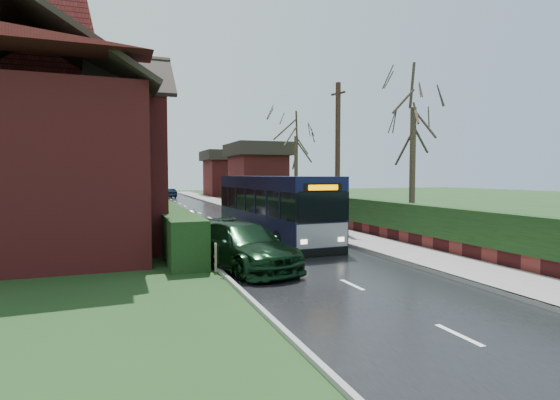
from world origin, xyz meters
name	(u,v)px	position (x,y,z in m)	size (l,w,h in m)	color
ground	(277,250)	(0.00, 0.00, 0.00)	(140.00, 140.00, 0.00)	#23401B
road	(222,224)	(0.00, 10.00, 0.01)	(6.00, 100.00, 0.02)	black
pavement	(286,220)	(4.25, 10.00, 0.07)	(2.50, 100.00, 0.14)	slate
kerb_right	(269,221)	(3.05, 10.00, 0.07)	(0.12, 100.00, 0.14)	gray
kerb_left	(172,225)	(-3.05, 10.00, 0.05)	(0.12, 100.00, 0.10)	gray
front_hedge	(165,222)	(-3.90, 5.00, 0.80)	(1.20, 16.00, 1.60)	black
picket_fence	(181,228)	(-3.15, 5.00, 0.45)	(0.10, 16.00, 0.90)	gray
right_wall_hedge	(308,205)	(5.80, 10.00, 1.02)	(0.60, 50.00, 1.80)	maroon
brick_house	(49,144)	(-8.73, 4.78, 4.38)	(9.30, 14.60, 10.30)	maroon
bus	(273,208)	(0.80, 2.85, 1.47)	(2.74, 9.89, 2.97)	black
car_silver	(184,220)	(-2.80, 6.38, 0.69)	(1.63, 4.05, 1.38)	#B6B6BB
car_green	(243,246)	(-2.21, -2.79, 0.74)	(2.06, 5.08, 1.47)	black
car_distant	(169,193)	(0.20, 42.43, 0.61)	(1.29, 3.70, 1.22)	black
bus_stop_sign	(311,202)	(3.20, 3.77, 1.63)	(0.19, 0.36, 2.48)	slate
telegraph_pole	(338,157)	(4.80, 4.00, 3.95)	(0.34, 0.99, 7.80)	#2F1E15
tree_right_near	(414,99)	(8.40, 2.55, 6.96)	(4.31, 4.31, 9.31)	#3A2C22
tree_right_far	(296,131)	(9.00, 19.89, 6.91)	(4.79, 4.79, 9.26)	#362920
tree_house_side	(86,108)	(-8.03, 18.00, 7.83)	(4.61, 4.61, 10.48)	#3E2D24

